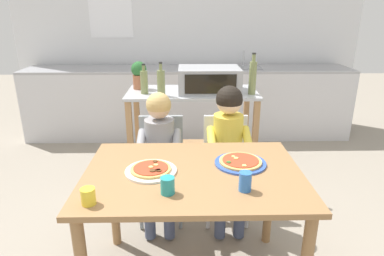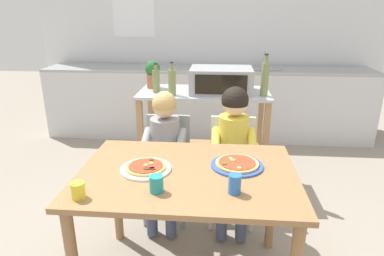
{
  "view_description": "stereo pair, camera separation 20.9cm",
  "coord_description": "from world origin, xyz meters",
  "px_view_note": "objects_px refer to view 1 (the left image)",
  "views": [
    {
      "loc": [
        -0.04,
        -1.67,
        1.6
      ],
      "look_at": [
        0.0,
        0.3,
        0.9
      ],
      "focal_mm": 31.36,
      "sensor_mm": 36.0,
      "label": 1
    },
    {
      "loc": [
        0.17,
        -1.66,
        1.6
      ],
      "look_at": [
        0.0,
        0.3,
        0.9
      ],
      "focal_mm": 31.36,
      "sensor_mm": 36.0,
      "label": 2
    }
  ],
  "objects_px": {
    "bottle_slim_sauce": "(161,82)",
    "child_in_yellow_shirt": "(229,141)",
    "potted_herb_plant": "(139,74)",
    "drinking_cup_blue": "(245,181)",
    "kitchen_island_cart": "(192,122)",
    "dining_table": "(193,189)",
    "pizza_plate_blue_rimmed": "(240,162)",
    "bottle_dark_olive_oil": "(144,82)",
    "pizza_plate_white": "(151,170)",
    "drinking_cup_teal": "(168,185)",
    "dining_chair_left": "(161,161)",
    "drinking_cup_yellow": "(88,196)",
    "child_in_grey_shirt": "(159,146)",
    "toaster_oven": "(209,80)",
    "bottle_tall_green_wine": "(253,77)",
    "dining_chair_right": "(226,160)"
  },
  "relations": [
    {
      "from": "pizza_plate_blue_rimmed",
      "to": "potted_herb_plant",
      "type": "bearing_deg",
      "value": 118.94
    },
    {
      "from": "bottle_slim_sauce",
      "to": "pizza_plate_white",
      "type": "distance_m",
      "value": 1.19
    },
    {
      "from": "drinking_cup_teal",
      "to": "drinking_cup_yellow",
      "type": "distance_m",
      "value": 0.37
    },
    {
      "from": "dining_chair_right",
      "to": "pizza_plate_blue_rimmed",
      "type": "bearing_deg",
      "value": -90.02
    },
    {
      "from": "toaster_oven",
      "to": "bottle_tall_green_wine",
      "type": "bearing_deg",
      "value": -17.53
    },
    {
      "from": "toaster_oven",
      "to": "dining_chair_right",
      "type": "height_order",
      "value": "toaster_oven"
    },
    {
      "from": "child_in_yellow_shirt",
      "to": "pizza_plate_blue_rimmed",
      "type": "xyz_separation_m",
      "value": [
        -0.0,
        -0.52,
        0.07
      ]
    },
    {
      "from": "toaster_oven",
      "to": "bottle_dark_olive_oil",
      "type": "distance_m",
      "value": 0.58
    },
    {
      "from": "kitchen_island_cart",
      "to": "bottle_dark_olive_oil",
      "type": "xyz_separation_m",
      "value": [
        -0.42,
        -0.08,
        0.4
      ]
    },
    {
      "from": "drinking_cup_yellow",
      "to": "dining_chair_right",
      "type": "bearing_deg",
      "value": 53.72
    },
    {
      "from": "drinking_cup_blue",
      "to": "drinking_cup_yellow",
      "type": "bearing_deg",
      "value": -171.72
    },
    {
      "from": "kitchen_island_cart",
      "to": "drinking_cup_teal",
      "type": "bearing_deg",
      "value": -95.65
    },
    {
      "from": "bottle_dark_olive_oil",
      "to": "drinking_cup_yellow",
      "type": "height_order",
      "value": "bottle_dark_olive_oil"
    },
    {
      "from": "child_in_grey_shirt",
      "to": "bottle_tall_green_wine",
      "type": "bearing_deg",
      "value": 37.21
    },
    {
      "from": "child_in_yellow_shirt",
      "to": "drinking_cup_blue",
      "type": "height_order",
      "value": "child_in_yellow_shirt"
    },
    {
      "from": "bottle_tall_green_wine",
      "to": "potted_herb_plant",
      "type": "bearing_deg",
      "value": 166.95
    },
    {
      "from": "child_in_grey_shirt",
      "to": "drinking_cup_blue",
      "type": "distance_m",
      "value": 0.96
    },
    {
      "from": "dining_table",
      "to": "drinking_cup_blue",
      "type": "height_order",
      "value": "drinking_cup_blue"
    },
    {
      "from": "pizza_plate_white",
      "to": "drinking_cup_blue",
      "type": "bearing_deg",
      "value": -23.8
    },
    {
      "from": "kitchen_island_cart",
      "to": "drinking_cup_yellow",
      "type": "xyz_separation_m",
      "value": [
        -0.51,
        -1.64,
        0.19
      ]
    },
    {
      "from": "dining_chair_right",
      "to": "drinking_cup_teal",
      "type": "bearing_deg",
      "value": -113.02
    },
    {
      "from": "kitchen_island_cart",
      "to": "child_in_yellow_shirt",
      "type": "relative_size",
      "value": 1.1
    },
    {
      "from": "potted_herb_plant",
      "to": "drinking_cup_teal",
      "type": "distance_m",
      "value": 1.71
    },
    {
      "from": "bottle_slim_sauce",
      "to": "child_in_yellow_shirt",
      "type": "distance_m",
      "value": 0.83
    },
    {
      "from": "dining_table",
      "to": "bottle_tall_green_wine",
      "type": "bearing_deg",
      "value": 65.56
    },
    {
      "from": "dining_chair_left",
      "to": "pizza_plate_blue_rimmed",
      "type": "relative_size",
      "value": 2.72
    },
    {
      "from": "dining_chair_left",
      "to": "drinking_cup_yellow",
      "type": "relative_size",
      "value": 10.18
    },
    {
      "from": "bottle_dark_olive_oil",
      "to": "pizza_plate_blue_rimmed",
      "type": "relative_size",
      "value": 0.88
    },
    {
      "from": "bottle_tall_green_wine",
      "to": "child_in_yellow_shirt",
      "type": "bearing_deg",
      "value": -114.49
    },
    {
      "from": "child_in_yellow_shirt",
      "to": "drinking_cup_blue",
      "type": "xyz_separation_m",
      "value": [
        -0.03,
        -0.82,
        0.11
      ]
    },
    {
      "from": "child_in_yellow_shirt",
      "to": "pizza_plate_white",
      "type": "relative_size",
      "value": 3.76
    },
    {
      "from": "child_in_yellow_shirt",
      "to": "pizza_plate_white",
      "type": "xyz_separation_m",
      "value": [
        -0.51,
        -0.61,
        0.07
      ]
    },
    {
      "from": "pizza_plate_white",
      "to": "drinking_cup_teal",
      "type": "bearing_deg",
      "value": -66.18
    },
    {
      "from": "dining_table",
      "to": "kitchen_island_cart",
      "type": "bearing_deg",
      "value": 88.97
    },
    {
      "from": "bottle_tall_green_wine",
      "to": "pizza_plate_blue_rimmed",
      "type": "height_order",
      "value": "bottle_tall_green_wine"
    },
    {
      "from": "kitchen_island_cart",
      "to": "drinking_cup_yellow",
      "type": "distance_m",
      "value": 1.73
    },
    {
      "from": "bottle_dark_olive_oil",
      "to": "pizza_plate_white",
      "type": "height_order",
      "value": "bottle_dark_olive_oil"
    },
    {
      "from": "toaster_oven",
      "to": "drinking_cup_yellow",
      "type": "relative_size",
      "value": 6.87
    },
    {
      "from": "dining_chair_left",
      "to": "drinking_cup_yellow",
      "type": "xyz_separation_m",
      "value": [
        -0.26,
        -1.05,
        0.31
      ]
    },
    {
      "from": "bottle_dark_olive_oil",
      "to": "child_in_yellow_shirt",
      "type": "distance_m",
      "value": 0.98
    },
    {
      "from": "dining_chair_left",
      "to": "dining_chair_right",
      "type": "bearing_deg",
      "value": -0.35
    },
    {
      "from": "drinking_cup_teal",
      "to": "drinking_cup_blue",
      "type": "height_order",
      "value": "drinking_cup_blue"
    },
    {
      "from": "toaster_oven",
      "to": "pizza_plate_blue_rimmed",
      "type": "xyz_separation_m",
      "value": [
        0.1,
        -1.23,
        -0.24
      ]
    },
    {
      "from": "kitchen_island_cart",
      "to": "potted_herb_plant",
      "type": "distance_m",
      "value": 0.66
    },
    {
      "from": "bottle_dark_olive_oil",
      "to": "dining_chair_right",
      "type": "height_order",
      "value": "bottle_dark_olive_oil"
    },
    {
      "from": "bottle_tall_green_wine",
      "to": "potted_herb_plant",
      "type": "xyz_separation_m",
      "value": [
        -1.01,
        0.23,
        -0.01
      ]
    },
    {
      "from": "potted_herb_plant",
      "to": "drinking_cup_blue",
      "type": "xyz_separation_m",
      "value": [
        0.72,
        -1.64,
        -0.23
      ]
    },
    {
      "from": "kitchen_island_cart",
      "to": "dining_table",
      "type": "bearing_deg",
      "value": -91.03
    },
    {
      "from": "bottle_dark_olive_oil",
      "to": "potted_herb_plant",
      "type": "distance_m",
      "value": 0.21
    },
    {
      "from": "kitchen_island_cart",
      "to": "dining_chair_right",
      "type": "bearing_deg",
      "value": -67.11
    }
  ]
}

